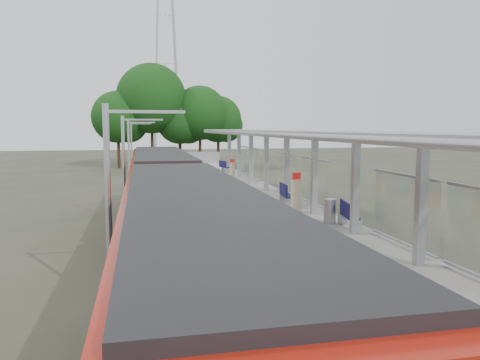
{
  "coord_description": "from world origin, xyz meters",
  "views": [
    {
      "loc": [
        -5.47,
        -5.29,
        4.79
      ],
      "look_at": [
        -0.82,
        16.47,
        2.3
      ],
      "focal_mm": 35.0,
      "sensor_mm": 36.0,
      "label": 1
    }
  ],
  "objects_px": {
    "train": "(170,208)",
    "litter_bin": "(330,211)",
    "bench_mid": "(286,194)",
    "bench_far": "(224,166)",
    "info_pillar_far": "(232,172)",
    "info_pillar_near": "(296,200)",
    "bench_near": "(348,214)"
  },
  "relations": [
    {
      "from": "train",
      "to": "bench_mid",
      "type": "xyz_separation_m",
      "value": [
        6.0,
        5.88,
        -0.49
      ]
    },
    {
      "from": "bench_near",
      "to": "bench_far",
      "type": "xyz_separation_m",
      "value": [
        -0.67,
        23.15,
        -0.02
      ]
    },
    {
      "from": "train",
      "to": "info_pillar_near",
      "type": "distance_m",
      "value": 5.52
    },
    {
      "from": "train",
      "to": "bench_near",
      "type": "height_order",
      "value": "train"
    },
    {
      "from": "train",
      "to": "litter_bin",
      "type": "bearing_deg",
      "value": 10.92
    },
    {
      "from": "bench_near",
      "to": "litter_bin",
      "type": "distance_m",
      "value": 0.94
    },
    {
      "from": "bench_far",
      "to": "litter_bin",
      "type": "distance_m",
      "value": 22.29
    },
    {
      "from": "bench_mid",
      "to": "bench_far",
      "type": "xyz_separation_m",
      "value": [
        0.05,
        17.64,
        -0.05
      ]
    },
    {
      "from": "bench_far",
      "to": "bench_near",
      "type": "bearing_deg",
      "value": -102.58
    },
    {
      "from": "bench_far",
      "to": "info_pillar_far",
      "type": "xyz_separation_m",
      "value": [
        -0.65,
        -7.11,
        0.17
      ]
    },
    {
      "from": "train",
      "to": "info_pillar_near",
      "type": "bearing_deg",
      "value": 20.03
    },
    {
      "from": "litter_bin",
      "to": "train",
      "type": "bearing_deg",
      "value": -169.08
    },
    {
      "from": "litter_bin",
      "to": "info_pillar_far",
      "type": "bearing_deg",
      "value": 93.63
    },
    {
      "from": "train",
      "to": "bench_far",
      "type": "relative_size",
      "value": 18.56
    },
    {
      "from": "info_pillar_far",
      "to": "bench_near",
      "type": "bearing_deg",
      "value": -74.75
    },
    {
      "from": "bench_far",
      "to": "info_pillar_near",
      "type": "xyz_separation_m",
      "value": [
        -0.87,
        -21.62,
        0.35
      ]
    },
    {
      "from": "bench_far",
      "to": "litter_bin",
      "type": "xyz_separation_m",
      "value": [
        0.31,
        -22.29,
        -0.02
      ]
    },
    {
      "from": "bench_mid",
      "to": "bench_near",
      "type": "bearing_deg",
      "value": -77.7
    },
    {
      "from": "info_pillar_far",
      "to": "bench_mid",
      "type": "bearing_deg",
      "value": -76.18
    },
    {
      "from": "train",
      "to": "info_pillar_far",
      "type": "bearing_deg",
      "value": 71.79
    },
    {
      "from": "bench_near",
      "to": "info_pillar_near",
      "type": "height_order",
      "value": "info_pillar_near"
    },
    {
      "from": "info_pillar_far",
      "to": "litter_bin",
      "type": "relative_size",
      "value": 1.62
    },
    {
      "from": "bench_mid",
      "to": "info_pillar_near",
      "type": "xyz_separation_m",
      "value": [
        -0.82,
        -3.99,
        0.3
      ]
    },
    {
      "from": "litter_bin",
      "to": "bench_far",
      "type": "bearing_deg",
      "value": 90.8
    },
    {
      "from": "bench_mid",
      "to": "info_pillar_far",
      "type": "height_order",
      "value": "info_pillar_far"
    },
    {
      "from": "bench_near",
      "to": "info_pillar_near",
      "type": "relative_size",
      "value": 0.78
    },
    {
      "from": "info_pillar_far",
      "to": "train",
      "type": "bearing_deg",
      "value": -97.67
    },
    {
      "from": "bench_near",
      "to": "bench_mid",
      "type": "relative_size",
      "value": 0.97
    },
    {
      "from": "info_pillar_near",
      "to": "litter_bin",
      "type": "height_order",
      "value": "info_pillar_near"
    },
    {
      "from": "litter_bin",
      "to": "bench_near",
      "type": "bearing_deg",
      "value": -67.55
    },
    {
      "from": "train",
      "to": "litter_bin",
      "type": "height_order",
      "value": "train"
    },
    {
      "from": "train",
      "to": "bench_far",
      "type": "xyz_separation_m",
      "value": [
        6.05,
        23.51,
        -0.54
      ]
    }
  ]
}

